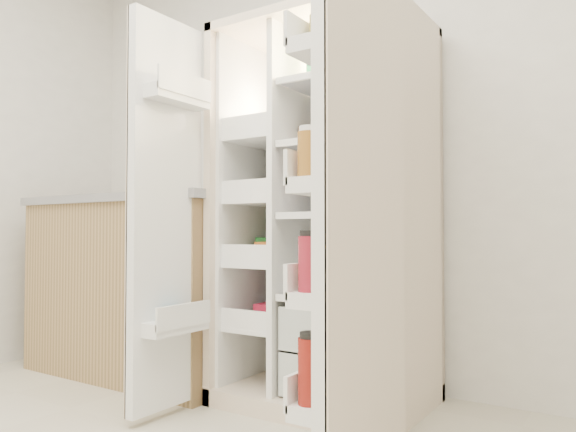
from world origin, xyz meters
The scene contains 5 objects.
wall_back centered at (0.00, 2.00, 1.35)m, with size 4.00×0.02×2.70m, color silver.
refrigerator centered at (0.07, 1.65, 0.74)m, with size 0.92×0.70×1.80m.
freezer_door centered at (-0.44, 1.05, 0.89)m, with size 0.15×0.40×1.72m.
fridge_door centered at (0.54, 0.96, 0.87)m, with size 0.17×0.58×1.72m.
kitchen_counter centered at (-1.08, 1.53, 0.51)m, with size 1.39×0.74×1.01m.
Camera 1 is at (1.33, -0.67, 0.81)m, focal length 34.00 mm.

